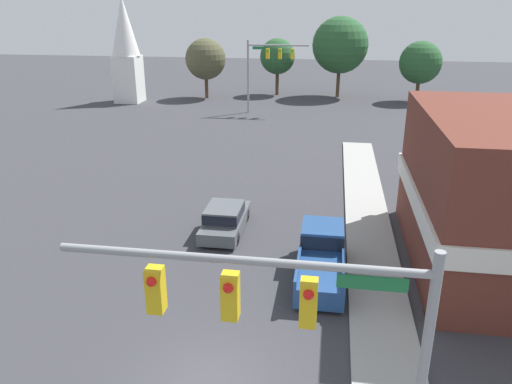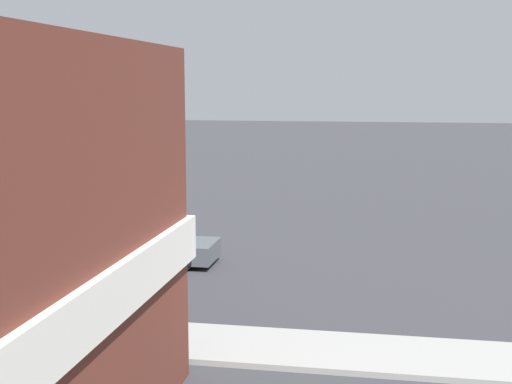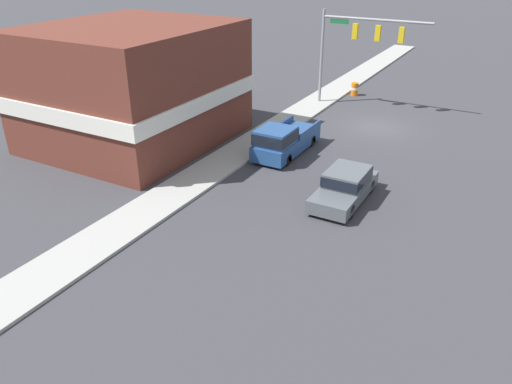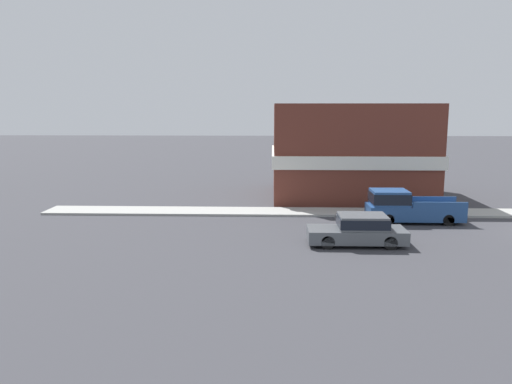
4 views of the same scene
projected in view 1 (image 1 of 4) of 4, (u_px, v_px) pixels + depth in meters
The scene contains 10 objects.
ground_plane at pixel (208, 383), 15.84m from camera, with size 200.00×200.00×0.00m, color #38383D.
near_signal_assembly at pixel (296, 320), 10.42m from camera, with size 7.86×0.49×6.90m.
far_signal_assembly at pixel (268, 60), 53.00m from camera, with size 6.56×0.49×7.72m.
car_lead at pixel (225, 218), 26.09m from camera, with size 1.93×4.78×1.51m.
pickup_truck_parked at pixel (322, 254), 22.00m from camera, with size 1.98×5.48×1.91m.
church_steeple at pixel (126, 48), 59.04m from camera, with size 3.28×3.28×12.25m.
backdrop_tree_left_far at pixel (206, 59), 62.11m from camera, with size 5.04×5.04×7.37m.
backdrop_tree_left_mid at pixel (278, 56), 64.43m from camera, with size 4.54×4.54×7.20m.
backdrop_tree_center at pixel (340, 45), 62.37m from camera, with size 6.97×6.97×9.94m.
backdrop_tree_right_mid at pixel (420, 63), 59.71m from camera, with size 5.04×5.04×7.23m.
Camera 1 is at (3.43, -12.29, 11.28)m, focal length 35.00 mm.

